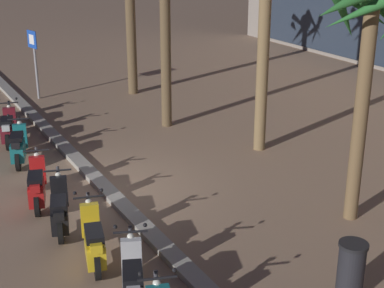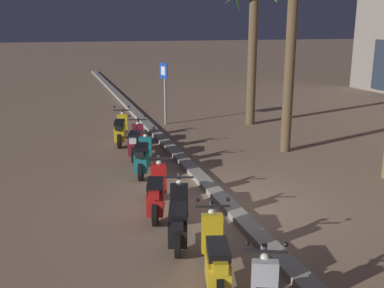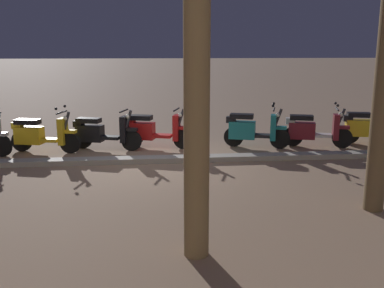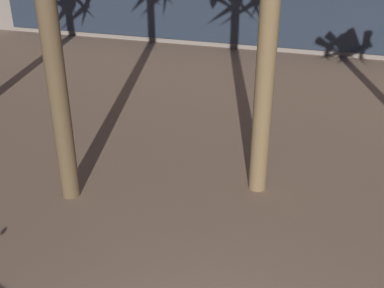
{
  "view_description": "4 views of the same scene",
  "coord_description": "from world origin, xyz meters",
  "px_view_note": "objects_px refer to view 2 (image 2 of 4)",
  "views": [
    {
      "loc": [
        11.45,
        -4.2,
        5.63
      ],
      "look_at": [
        0.27,
        2.04,
        0.87
      ],
      "focal_mm": 54.15,
      "sensor_mm": 36.0,
      "label": 1
    },
    {
      "loc": [
        8.31,
        -3.45,
        3.81
      ],
      "look_at": [
        -1.73,
        -0.31,
        0.99
      ],
      "focal_mm": 41.74,
      "sensor_mm": 36.0,
      "label": 2
    },
    {
      "loc": [
        0.02,
        9.7,
        2.57
      ],
      "look_at": [
        -0.71,
        2.39,
        0.95
      ],
      "focal_mm": 40.93,
      "sensor_mm": 36.0,
      "label": 3
    },
    {
      "loc": [
        0.63,
        -2.45,
        4.24
      ],
      "look_at": [
        -1.5,
        3.78,
        1.09
      ],
      "focal_mm": 42.65,
      "sensor_mm": 36.0,
      "label": 4
    }
  ],
  "objects_px": {
    "scooter_yellow_mid_front": "(121,130)",
    "scooter_red_last_in_row": "(157,194)",
    "scooter_teal_mid_rear": "(143,158)",
    "scooter_yellow_lead_nearest": "(216,258)",
    "crossing_sign": "(165,86)",
    "scooter_maroon_gap_after_mid": "(136,143)",
    "scooter_black_far_back": "(178,220)",
    "palm_tree_near_sign": "(254,11)"
  },
  "relations": [
    {
      "from": "scooter_yellow_mid_front",
      "to": "scooter_red_last_in_row",
      "type": "height_order",
      "value": "scooter_yellow_mid_front"
    },
    {
      "from": "scooter_teal_mid_rear",
      "to": "scooter_yellow_lead_nearest",
      "type": "bearing_deg",
      "value": 0.17
    },
    {
      "from": "scooter_yellow_mid_front",
      "to": "crossing_sign",
      "type": "distance_m",
      "value": 3.46
    },
    {
      "from": "scooter_maroon_gap_after_mid",
      "to": "crossing_sign",
      "type": "xyz_separation_m",
      "value": [
        -4.2,
        1.94,
        1.05
      ]
    },
    {
      "from": "scooter_black_far_back",
      "to": "crossing_sign",
      "type": "height_order",
      "value": "crossing_sign"
    },
    {
      "from": "scooter_maroon_gap_after_mid",
      "to": "scooter_teal_mid_rear",
      "type": "relative_size",
      "value": 1.04
    },
    {
      "from": "scooter_teal_mid_rear",
      "to": "scooter_maroon_gap_after_mid",
      "type": "bearing_deg",
      "value": 176.24
    },
    {
      "from": "scooter_maroon_gap_after_mid",
      "to": "scooter_red_last_in_row",
      "type": "relative_size",
      "value": 0.95
    },
    {
      "from": "scooter_yellow_lead_nearest",
      "to": "crossing_sign",
      "type": "bearing_deg",
      "value": 169.75
    },
    {
      "from": "scooter_maroon_gap_after_mid",
      "to": "scooter_yellow_lead_nearest",
      "type": "relative_size",
      "value": 0.97
    },
    {
      "from": "crossing_sign",
      "to": "palm_tree_near_sign",
      "type": "distance_m",
      "value": 4.39
    },
    {
      "from": "scooter_maroon_gap_after_mid",
      "to": "scooter_black_far_back",
      "type": "distance_m",
      "value": 5.52
    },
    {
      "from": "scooter_yellow_mid_front",
      "to": "scooter_teal_mid_rear",
      "type": "relative_size",
      "value": 1.07
    },
    {
      "from": "scooter_black_far_back",
      "to": "palm_tree_near_sign",
      "type": "bearing_deg",
      "value": 148.27
    },
    {
      "from": "crossing_sign",
      "to": "palm_tree_near_sign",
      "type": "xyz_separation_m",
      "value": [
        0.96,
        3.23,
        2.81
      ]
    },
    {
      "from": "scooter_teal_mid_rear",
      "to": "scooter_black_far_back",
      "type": "relative_size",
      "value": 0.92
    },
    {
      "from": "palm_tree_near_sign",
      "to": "scooter_yellow_mid_front",
      "type": "bearing_deg",
      "value": -73.66
    },
    {
      "from": "scooter_teal_mid_rear",
      "to": "palm_tree_near_sign",
      "type": "height_order",
      "value": "palm_tree_near_sign"
    },
    {
      "from": "scooter_red_last_in_row",
      "to": "scooter_black_far_back",
      "type": "distance_m",
      "value": 1.32
    },
    {
      "from": "scooter_yellow_mid_front",
      "to": "scooter_maroon_gap_after_mid",
      "type": "height_order",
      "value": "same"
    },
    {
      "from": "scooter_yellow_mid_front",
      "to": "scooter_maroon_gap_after_mid",
      "type": "xyz_separation_m",
      "value": [
        1.67,
        0.19,
        -0.01
      ]
    },
    {
      "from": "scooter_red_last_in_row",
      "to": "crossing_sign",
      "type": "bearing_deg",
      "value": 164.85
    },
    {
      "from": "scooter_yellow_mid_front",
      "to": "scooter_black_far_back",
      "type": "relative_size",
      "value": 0.99
    },
    {
      "from": "palm_tree_near_sign",
      "to": "scooter_black_far_back",
      "type": "bearing_deg",
      "value": -31.73
    },
    {
      "from": "scooter_yellow_mid_front",
      "to": "crossing_sign",
      "type": "height_order",
      "value": "crossing_sign"
    },
    {
      "from": "scooter_yellow_mid_front",
      "to": "scooter_teal_mid_rear",
      "type": "distance_m",
      "value": 3.28
    },
    {
      "from": "scooter_maroon_gap_after_mid",
      "to": "scooter_red_last_in_row",
      "type": "distance_m",
      "value": 4.21
    },
    {
      "from": "scooter_red_last_in_row",
      "to": "palm_tree_near_sign",
      "type": "distance_m",
      "value": 10.03
    },
    {
      "from": "scooter_yellow_lead_nearest",
      "to": "palm_tree_near_sign",
      "type": "xyz_separation_m",
      "value": [
        -10.24,
        5.26,
        3.87
      ]
    },
    {
      "from": "scooter_maroon_gap_after_mid",
      "to": "palm_tree_near_sign",
      "type": "bearing_deg",
      "value": 122.12
    },
    {
      "from": "scooter_red_last_in_row",
      "to": "crossing_sign",
      "type": "relative_size",
      "value": 0.76
    },
    {
      "from": "scooter_yellow_mid_front",
      "to": "scooter_teal_mid_rear",
      "type": "bearing_deg",
      "value": 1.41
    },
    {
      "from": "scooter_yellow_mid_front",
      "to": "scooter_maroon_gap_after_mid",
      "type": "distance_m",
      "value": 1.68
    },
    {
      "from": "scooter_teal_mid_rear",
      "to": "scooter_red_last_in_row",
      "type": "relative_size",
      "value": 0.92
    },
    {
      "from": "scooter_teal_mid_rear",
      "to": "scooter_red_last_in_row",
      "type": "bearing_deg",
      "value": -5.11
    },
    {
      "from": "scooter_red_last_in_row",
      "to": "palm_tree_near_sign",
      "type": "xyz_separation_m",
      "value": [
        -7.44,
        5.5,
        3.86
      ]
    },
    {
      "from": "scooter_teal_mid_rear",
      "to": "scooter_black_far_back",
      "type": "height_order",
      "value": "scooter_teal_mid_rear"
    },
    {
      "from": "scooter_maroon_gap_after_mid",
      "to": "scooter_teal_mid_rear",
      "type": "height_order",
      "value": "same"
    },
    {
      "from": "scooter_red_last_in_row",
      "to": "crossing_sign",
      "type": "distance_m",
      "value": 8.76
    },
    {
      "from": "scooter_black_far_back",
      "to": "scooter_yellow_mid_front",
      "type": "bearing_deg",
      "value": 179.51
    },
    {
      "from": "scooter_yellow_mid_front",
      "to": "scooter_yellow_lead_nearest",
      "type": "height_order",
      "value": "same"
    },
    {
      "from": "scooter_yellow_mid_front",
      "to": "palm_tree_near_sign",
      "type": "distance_m",
      "value": 6.78
    }
  ]
}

